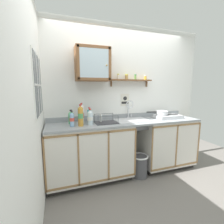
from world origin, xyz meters
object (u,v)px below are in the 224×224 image
(bottle_juice_amber_3, at_px, (81,116))
(bottle_soda_green_1, at_px, (71,118))
(bottle_water_blue_2, at_px, (72,119))
(sink, at_px, (132,122))
(bottle_water_clear_4, at_px, (90,118))
(wall_cabinet, at_px, (93,64))
(bottle_detergent_teal_5, at_px, (89,116))
(warning_sign, at_px, (125,100))
(hot_plate_stove, at_px, (168,117))
(saucepan, at_px, (162,113))
(dish_rack, at_px, (105,122))
(trash_bin, at_px, (140,165))
(bottle_opaque_white_0, at_px, (82,114))

(bottle_juice_amber_3, bearing_deg, bottle_soda_green_1, 122.80)
(bottle_water_blue_2, height_order, bottle_juice_amber_3, bottle_juice_amber_3)
(sink, distance_m, bottle_soda_green_1, 1.02)
(bottle_juice_amber_3, xyz_separation_m, bottle_water_clear_4, (0.15, 0.04, -0.04))
(bottle_soda_green_1, xyz_separation_m, wall_cabinet, (0.37, 0.06, 0.83))
(bottle_detergent_teal_5, xyz_separation_m, warning_sign, (0.70, 0.18, 0.22))
(sink, distance_m, hot_plate_stove, 0.72)
(hot_plate_stove, bearing_deg, bottle_detergent_teal_5, 175.60)
(saucepan, distance_m, dish_rack, 1.09)
(bottle_juice_amber_3, distance_m, bottle_detergent_teal_5, 0.26)
(hot_plate_stove, bearing_deg, wall_cabinet, 173.42)
(trash_bin, bearing_deg, bottle_opaque_white_0, 164.79)
(sink, bearing_deg, bottle_soda_green_1, 176.81)
(hot_plate_stove, height_order, saucepan, saucepan)
(bottle_juice_amber_3, xyz_separation_m, bottle_detergent_teal_5, (0.16, 0.20, -0.04))
(hot_plate_stove, xyz_separation_m, bottle_detergent_teal_5, (-1.44, 0.11, 0.08))
(bottle_water_blue_2, bearing_deg, trash_bin, -4.69)
(bottle_opaque_white_0, height_order, bottle_juice_amber_3, bottle_opaque_white_0)
(bottle_water_clear_4, distance_m, dish_rack, 0.27)
(bottle_soda_green_1, distance_m, bottle_juice_amber_3, 0.23)
(bottle_opaque_white_0, height_order, trash_bin, bottle_opaque_white_0)
(hot_plate_stove, height_order, trash_bin, hot_plate_stove)
(bottle_detergent_teal_5, xyz_separation_m, wall_cabinet, (0.08, 0.05, 0.81))
(bottle_opaque_white_0, height_order, bottle_water_blue_2, bottle_opaque_white_0)
(bottle_water_clear_4, bearing_deg, dish_rack, 7.95)
(hot_plate_stove, bearing_deg, sink, 176.50)
(hot_plate_stove, relative_size, bottle_water_blue_2, 2.07)
(bottle_detergent_teal_5, bearing_deg, hot_plate_stove, -4.40)
(sink, bearing_deg, wall_cabinet, 170.07)
(bottle_detergent_teal_5, distance_m, warning_sign, 0.76)
(saucepan, bearing_deg, dish_rack, -178.33)
(sink, bearing_deg, trash_bin, -71.80)
(bottle_water_clear_4, relative_size, warning_sign, 1.11)
(bottle_opaque_white_0, relative_size, bottle_water_blue_2, 1.41)
(bottle_juice_amber_3, relative_size, wall_cabinet, 0.59)
(trash_bin, bearing_deg, sink, 108.20)
(warning_sign, bearing_deg, dish_rack, -147.37)
(bottle_detergent_teal_5, bearing_deg, sink, -5.28)
(bottle_water_blue_2, height_order, trash_bin, bottle_water_blue_2)
(bottle_water_blue_2, bearing_deg, hot_plate_stove, 2.36)
(hot_plate_stove, height_order, bottle_opaque_white_0, bottle_opaque_white_0)
(bottle_soda_green_1, xyz_separation_m, dish_rack, (0.52, -0.11, -0.08))
(saucepan, distance_m, wall_cabinet, 1.49)
(bottle_soda_green_1, bearing_deg, trash_bin, -13.55)
(saucepan, relative_size, bottle_juice_amber_3, 1.26)
(hot_plate_stove, distance_m, bottle_water_clear_4, 1.46)
(warning_sign, xyz_separation_m, trash_bin, (0.09, -0.45, -1.08))
(dish_rack, xyz_separation_m, trash_bin, (0.56, -0.15, -0.76))
(sink, xyz_separation_m, bottle_juice_amber_3, (-0.89, -0.13, 0.18))
(bottle_water_blue_2, bearing_deg, bottle_detergent_teal_5, 32.35)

